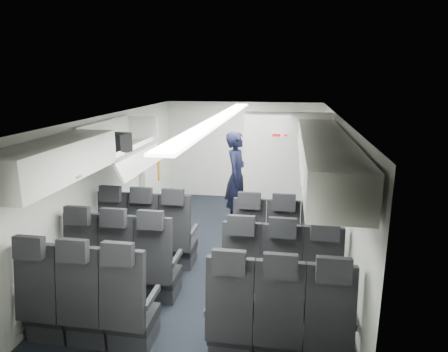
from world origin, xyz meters
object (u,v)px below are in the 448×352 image
(seat_row_front, at_px, (213,243))
(carry_on_bag, at_px, (113,143))
(galley_unit, at_px, (285,160))
(seat_row_rear, at_px, (180,316))
(boarding_door, at_px, (151,168))
(seat_row_mid, at_px, (200,273))
(flight_attendant, at_px, (237,177))

(seat_row_front, bearing_deg, carry_on_bag, -178.46)
(seat_row_front, bearing_deg, galley_unit, 73.72)
(seat_row_rear, xyz_separation_m, boarding_door, (-1.64, 3.89, 0.55))
(seat_row_front, distance_m, seat_row_mid, 0.90)
(seat_row_mid, bearing_deg, seat_row_rear, -90.00)
(flight_attendant, height_order, carry_on_bag, carry_on_bag)
(seat_row_front, distance_m, galley_unit, 3.43)
(carry_on_bag, bearing_deg, seat_row_mid, -22.80)
(galley_unit, height_order, carry_on_bag, carry_on_bag)
(seat_row_front, relative_size, carry_on_bag, 7.66)
(seat_row_rear, bearing_deg, galley_unit, 79.35)
(flight_attendant, bearing_deg, boarding_door, 92.85)
(seat_row_front, height_order, flight_attendant, flight_attendant)
(seat_row_front, distance_m, boarding_door, 2.71)
(seat_row_rear, distance_m, carry_on_bag, 2.66)
(galley_unit, relative_size, carry_on_bag, 4.37)
(boarding_door, bearing_deg, flight_attendant, -3.78)
(flight_attendant, bearing_deg, carry_on_bag, 150.39)
(boarding_door, bearing_deg, galley_unit, 24.28)
(seat_row_rear, distance_m, galley_unit, 5.17)
(galley_unit, xyz_separation_m, carry_on_bag, (-2.35, -3.29, 0.86))
(seat_row_mid, relative_size, boarding_door, 1.79)
(seat_row_mid, relative_size, seat_row_rear, 1.00)
(flight_attendant, bearing_deg, galley_unit, -27.78)
(seat_row_rear, bearing_deg, carry_on_bag, 128.48)
(boarding_door, distance_m, flight_attendant, 1.72)
(seat_row_rear, height_order, carry_on_bag, carry_on_bag)
(galley_unit, relative_size, boarding_door, 1.02)
(galley_unit, bearing_deg, seat_row_mid, -102.88)
(flight_attendant, bearing_deg, seat_row_mid, -174.82)
(seat_row_rear, bearing_deg, seat_row_front, 90.00)
(boarding_door, xyz_separation_m, carry_on_bag, (0.24, -2.12, 0.86))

